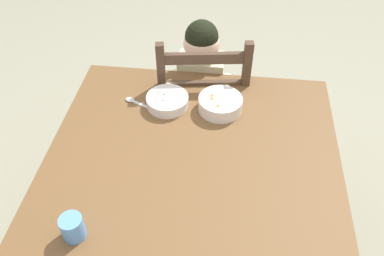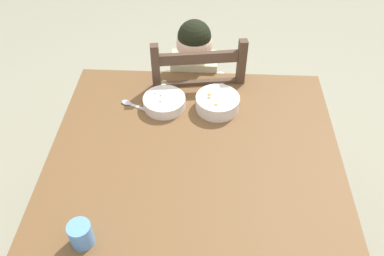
# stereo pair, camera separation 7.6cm
# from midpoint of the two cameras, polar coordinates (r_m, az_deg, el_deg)

# --- Properties ---
(ground_plane) EXTENTS (8.00, 8.00, 0.00)m
(ground_plane) POSITION_cam_midpoint_polar(r_m,az_deg,el_deg) (2.14, 1.19, -16.44)
(ground_plane) COLOR gray
(dining_table) EXTENTS (1.11, 1.01, 0.72)m
(dining_table) POSITION_cam_midpoint_polar(r_m,az_deg,el_deg) (1.63, 1.51, -5.77)
(dining_table) COLOR brown
(dining_table) RESTS_ON ground
(dining_chair) EXTENTS (0.48, 0.48, 0.94)m
(dining_chair) POSITION_cam_midpoint_polar(r_m,az_deg,el_deg) (2.14, 2.34, 2.70)
(dining_chair) COLOR #4B3627
(dining_chair) RESTS_ON ground
(child_figure) EXTENTS (0.32, 0.31, 0.95)m
(child_figure) POSITION_cam_midpoint_polar(r_m,az_deg,el_deg) (2.02, 2.26, 6.36)
(child_figure) COLOR beige
(child_figure) RESTS_ON ground
(bowl_of_peas) EXTENTS (0.18, 0.18, 0.05)m
(bowl_of_peas) POSITION_cam_midpoint_polar(r_m,az_deg,el_deg) (1.73, -2.23, 3.82)
(bowl_of_peas) COLOR white
(bowl_of_peas) RESTS_ON dining_table
(bowl_of_carrots) EXTENTS (0.19, 0.19, 0.06)m
(bowl_of_carrots) POSITION_cam_midpoint_polar(r_m,az_deg,el_deg) (1.72, 5.27, 3.42)
(bowl_of_carrots) COLOR white
(bowl_of_carrots) RESTS_ON dining_table
(spoon) EXTENTS (0.13, 0.08, 0.01)m
(spoon) POSITION_cam_midpoint_polar(r_m,az_deg,el_deg) (1.78, -6.99, 3.72)
(spoon) COLOR silver
(spoon) RESTS_ON dining_table
(drinking_cup) EXTENTS (0.07, 0.07, 0.09)m
(drinking_cup) POSITION_cam_midpoint_polar(r_m,az_deg,el_deg) (1.34, -14.86, -13.42)
(drinking_cup) COLOR #5D9AE5
(drinking_cup) RESTS_ON dining_table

